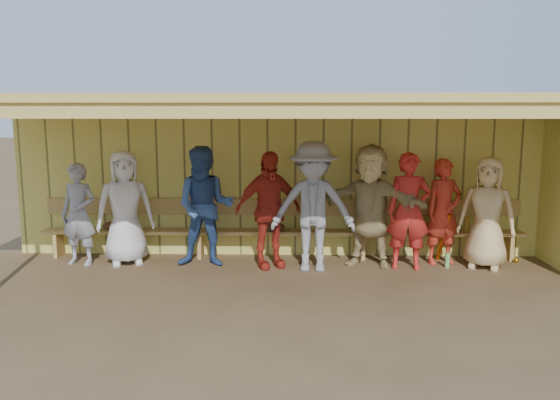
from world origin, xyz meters
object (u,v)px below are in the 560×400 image
object	(u,v)px
player_c	(205,207)
player_e	(313,207)
player_g	(443,212)
player_h	(487,213)
player_d	(268,210)
player_a	(79,214)
bench	(281,225)
player_f	(370,206)
player_extra	(409,211)
player_b	(125,208)

from	to	relation	value
player_c	player_e	bearing A→B (deg)	-6.47
player_g	player_h	world-z (taller)	player_h
player_e	player_h	size ratio (longest dim) A/B	1.13
player_d	player_g	distance (m)	2.67
player_a	player_e	world-z (taller)	player_e
player_a	bench	world-z (taller)	player_a
player_a	player_f	size ratio (longest dim) A/B	0.84
player_h	player_extra	size ratio (longest dim) A/B	0.97
bench	player_extra	bearing A→B (deg)	-17.48
player_d	player_g	bearing A→B (deg)	-18.55
player_e	player_extra	bearing A→B (deg)	8.24
player_e	bench	world-z (taller)	player_e
player_c	player_h	bearing A→B (deg)	-0.02
player_d	player_e	xyz separation A→B (m)	(0.66, -0.13, 0.07)
player_c	player_d	distance (m)	0.95
player_a	player_e	bearing A→B (deg)	8.72
bench	player_c	bearing A→B (deg)	-154.87
player_d	player_g	xyz separation A→B (m)	(2.66, 0.27, -0.06)
player_h	player_extra	xyz separation A→B (m)	(-1.17, -0.06, 0.03)
player_b	player_g	size ratio (longest dim) A/B	1.08
player_extra	bench	world-z (taller)	player_extra
player_h	player_c	bearing A→B (deg)	-155.37
player_d	player_b	bearing A→B (deg)	152.04
player_d	player_g	size ratio (longest dim) A/B	1.08
player_b	player_g	bearing A→B (deg)	-18.82
player_f	player_g	world-z (taller)	player_f
player_c	player_g	bearing A→B (deg)	3.62
player_b	player_e	world-z (taller)	player_e
player_f	bench	size ratio (longest dim) A/B	0.24
player_g	player_h	bearing A→B (deg)	-38.83
player_a	player_extra	size ratio (longest dim) A/B	0.90
player_f	player_h	distance (m)	1.72
player_a	player_c	bearing A→B (deg)	11.38
player_a	player_d	xyz separation A→B (m)	(2.88, -0.07, 0.09)
player_c	bench	size ratio (longest dim) A/B	0.24
player_c	bench	bearing A→B (deg)	25.21
player_a	player_f	bearing A→B (deg)	12.83
player_d	player_extra	bearing A→B (deg)	-24.89
player_a	player_g	bearing A→B (deg)	14.15
player_c	player_extra	world-z (taller)	player_c
player_c	player_f	distance (m)	2.47
player_g	player_extra	world-z (taller)	player_extra
player_g	player_c	bearing A→B (deg)	166.52
player_e	player_h	bearing A→B (deg)	7.41
player_b	player_h	xyz separation A→B (m)	(5.42, -0.09, -0.04)
player_f	player_c	bearing A→B (deg)	-160.29
player_a	player_f	distance (m)	4.40
player_e	player_g	world-z (taller)	player_e
player_e	player_g	size ratio (longest dim) A/B	1.17
player_extra	player_d	bearing A→B (deg)	-172.43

